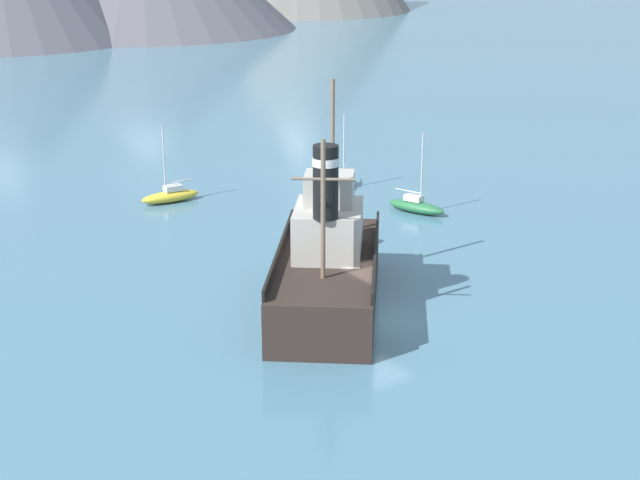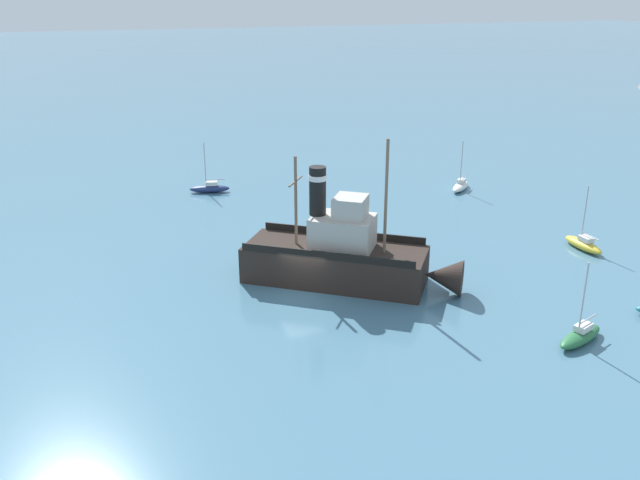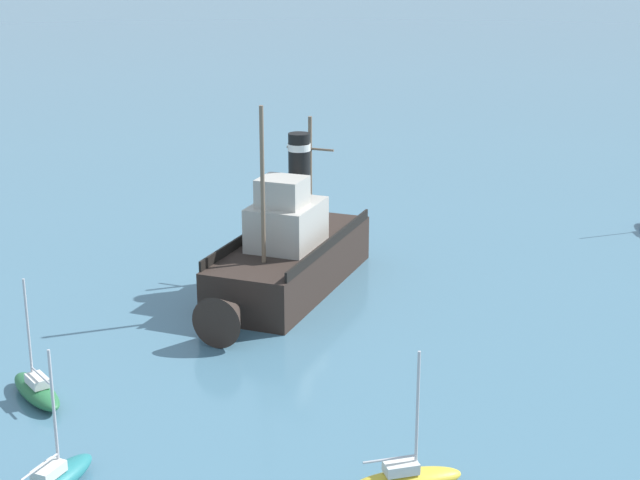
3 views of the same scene
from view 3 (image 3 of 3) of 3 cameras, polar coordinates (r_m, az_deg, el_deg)
ground_plane at (r=52.64m, az=-3.35°, el=-1.89°), size 600.00×600.00×0.00m
old_tugboat at (r=49.25m, az=-1.99°, el=-0.99°), size 11.32×13.56×9.90m
sailboat_green at (r=40.00m, az=-16.16°, el=-8.36°), size 2.38×3.94×4.90m
sailboat_yellow at (r=32.82m, az=5.03°, el=-13.69°), size 3.80×1.12×4.90m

